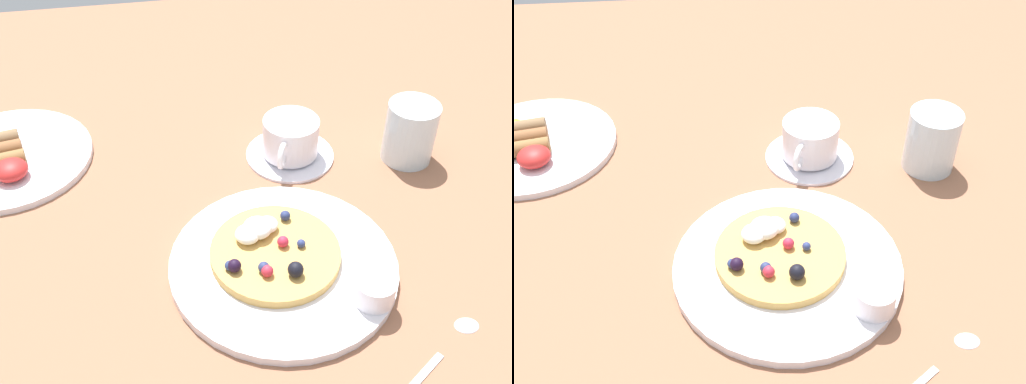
% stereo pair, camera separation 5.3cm
% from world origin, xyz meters
% --- Properties ---
extents(ground_plane, '(1.96, 1.45, 0.03)m').
position_xyz_m(ground_plane, '(0.00, 0.00, -0.01)').
color(ground_plane, '#8F5D43').
extents(pancake_plate, '(0.28, 0.28, 0.01)m').
position_xyz_m(pancake_plate, '(0.07, -0.09, 0.01)').
color(pancake_plate, white).
rests_on(pancake_plate, ground_plane).
extents(pancake_with_berries, '(0.16, 0.16, 0.03)m').
position_xyz_m(pancake_with_berries, '(0.06, -0.08, 0.02)').
color(pancake_with_berries, tan).
rests_on(pancake_with_berries, pancake_plate).
extents(syrup_ramekin, '(0.05, 0.05, 0.03)m').
position_xyz_m(syrup_ramekin, '(0.16, -0.17, 0.03)').
color(syrup_ramekin, white).
rests_on(syrup_ramekin, pancake_plate).
extents(breakfast_plate, '(0.25, 0.25, 0.01)m').
position_xyz_m(breakfast_plate, '(-0.29, 0.19, 0.01)').
color(breakfast_plate, white).
rests_on(breakfast_plate, ground_plane).
extents(coffee_saucer, '(0.13, 0.13, 0.01)m').
position_xyz_m(coffee_saucer, '(0.13, 0.12, 0.00)').
color(coffee_saucer, white).
rests_on(coffee_saucer, ground_plane).
extents(coffee_cup, '(0.08, 0.11, 0.06)m').
position_xyz_m(coffee_cup, '(0.13, 0.12, 0.04)').
color(coffee_cup, white).
rests_on(coffee_cup, coffee_saucer).
extents(teaspoon, '(0.15, 0.11, 0.01)m').
position_xyz_m(teaspoon, '(0.22, -0.24, 0.00)').
color(teaspoon, silver).
rests_on(teaspoon, ground_plane).
extents(water_glass, '(0.08, 0.08, 0.09)m').
position_xyz_m(water_glass, '(0.30, 0.09, 0.05)').
color(water_glass, silver).
rests_on(water_glass, ground_plane).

